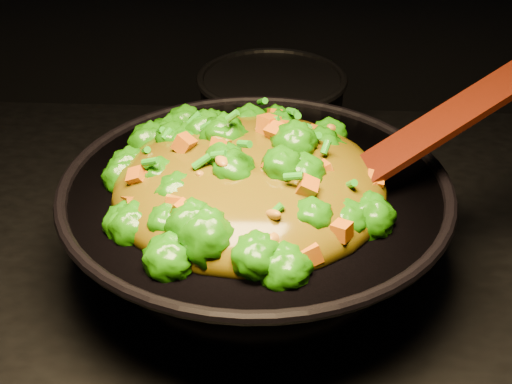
# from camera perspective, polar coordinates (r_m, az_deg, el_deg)

# --- Properties ---
(wok) EXTENTS (0.48, 0.48, 0.11)m
(wok) POSITION_cam_1_polar(r_m,az_deg,el_deg) (0.79, -0.04, -2.95)
(wok) COLOR black
(wok) RESTS_ON stovetop
(stir_fry) EXTENTS (0.35, 0.35, 0.10)m
(stir_fry) POSITION_cam_1_polar(r_m,az_deg,el_deg) (0.72, -0.53, 3.34)
(stir_fry) COLOR #1F7108
(stir_fry) RESTS_ON wok
(spatula) EXTENTS (0.27, 0.17, 0.12)m
(spatula) POSITION_cam_1_polar(r_m,az_deg,el_deg) (0.76, 12.85, 4.18)
(spatula) COLOR #361205
(spatula) RESTS_ON wok
(back_pot) EXTENTS (0.23, 0.23, 0.12)m
(back_pot) POSITION_cam_1_polar(r_m,az_deg,el_deg) (1.04, 1.24, 6.40)
(back_pot) COLOR black
(back_pot) RESTS_ON stovetop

